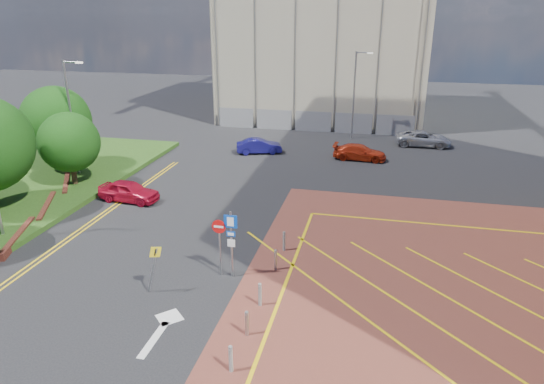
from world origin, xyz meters
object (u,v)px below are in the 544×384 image
(car_red_back, at_px, (360,152))
(car_silver_back, at_px, (424,139))
(warning_sign, at_px, (154,264))
(tree_d, at_px, (56,121))
(sign_cluster, at_px, (227,237))
(lamp_back, at_px, (355,92))
(car_blue_back, at_px, (259,146))
(car_red_left, at_px, (129,191))
(tree_c, at_px, (69,142))
(lamp_left_far, at_px, (72,114))

(car_red_back, relative_size, car_silver_back, 0.89)
(warning_sign, relative_size, car_silver_back, 0.47)
(tree_d, distance_m, sign_cluster, 20.74)
(lamp_back, bearing_deg, car_blue_back, -136.68)
(car_red_left, bearing_deg, car_blue_back, -17.90)
(tree_c, distance_m, car_blue_back, 15.25)
(warning_sign, height_order, car_silver_back, warning_sign)
(car_silver_back, bearing_deg, warning_sign, 155.42)
(tree_d, xyz_separation_m, sign_cluster, (16.80, -12.02, -1.92))
(tree_c, xyz_separation_m, car_blue_back, (10.20, 11.04, -2.57))
(car_blue_back, bearing_deg, tree_c, 118.68)
(lamp_back, bearing_deg, lamp_left_far, -139.14)
(tree_c, xyz_separation_m, car_red_back, (18.62, 11.02, -2.57))
(warning_sign, xyz_separation_m, car_red_left, (-6.39, 9.59, -0.76))
(tree_c, bearing_deg, car_silver_back, 34.69)
(car_silver_back, bearing_deg, tree_d, 116.90)
(car_red_back, bearing_deg, sign_cluster, 169.42)
(sign_cluster, bearing_deg, car_blue_back, 100.16)
(warning_sign, distance_m, car_red_left, 11.55)
(car_blue_back, bearing_deg, tree_d, 102.76)
(car_red_left, bearing_deg, lamp_back, -27.89)
(car_red_left, height_order, car_silver_back, car_silver_back)
(lamp_left_far, xyz_separation_m, lamp_back, (18.50, 16.00, -0.30))
(tree_d, xyz_separation_m, car_blue_back, (13.20, 8.04, -3.24))
(lamp_back, height_order, car_red_left, lamp_back)
(tree_c, xyz_separation_m, car_silver_back, (23.96, 16.58, -2.53))
(tree_c, xyz_separation_m, tree_d, (-3.00, 3.00, 0.68))
(lamp_left_far, height_order, lamp_back, lamp_left_far)
(car_silver_back, bearing_deg, sign_cluster, 158.50)
(tree_d, height_order, car_blue_back, tree_d)
(car_red_left, xyz_separation_m, car_blue_back, (5.37, 12.51, -0.04))
(car_red_left, relative_size, car_silver_back, 0.81)
(lamp_back, bearing_deg, tree_c, -134.32)
(lamp_back, distance_m, sign_cluster, 27.38)
(tree_c, height_order, car_blue_back, tree_c)
(lamp_left_far, height_order, car_red_left, lamp_left_far)
(tree_d, height_order, sign_cluster, tree_d)
(car_red_back, bearing_deg, lamp_left_far, 117.74)
(tree_d, bearing_deg, car_red_back, 20.35)
(car_blue_back, distance_m, car_red_back, 8.42)
(car_blue_back, relative_size, car_red_back, 0.89)
(tree_c, bearing_deg, car_blue_back, 47.27)
(tree_c, height_order, car_silver_back, tree_c)
(lamp_left_far, height_order, sign_cluster, lamp_left_far)
(lamp_left_far, height_order, car_blue_back, lamp_left_far)
(tree_d, height_order, lamp_back, lamp_back)
(car_red_back, bearing_deg, car_red_left, 135.14)
(car_red_back, bearing_deg, car_silver_back, -40.85)
(lamp_left_far, bearing_deg, car_red_back, 24.77)
(warning_sign, height_order, car_blue_back, warning_sign)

